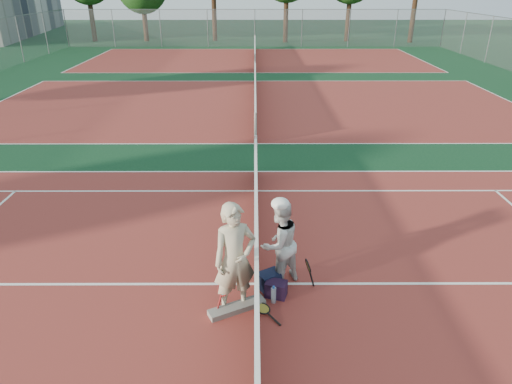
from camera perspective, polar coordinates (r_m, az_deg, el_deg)
ground at (r=8.56m, az=0.04°, el=-11.44°), size 130.00×130.00×0.00m
court_main at (r=8.56m, az=0.04°, el=-11.42°), size 23.77×10.97×0.01m
court_far_a at (r=21.03m, az=-0.10°, el=10.85°), size 23.77×10.97×0.01m
court_far_b at (r=34.28m, az=-0.14°, el=16.28°), size 23.77×10.97×0.01m
net_main at (r=8.27m, az=0.04°, el=-8.59°), size 0.10×10.98×1.02m
net_far_a at (r=20.91m, az=-0.10°, el=12.20°), size 0.10×10.98×1.02m
net_far_b at (r=34.21m, az=-0.14°, el=17.12°), size 0.10×10.98×1.02m
fence_back at (r=41.06m, az=-0.15°, el=19.79°), size 32.00×0.06×3.00m
player_a at (r=7.44m, az=-2.66°, el=-8.41°), size 0.84×0.71×1.97m
player_b at (r=8.18m, az=2.94°, el=-6.42°), size 1.02×0.99×1.65m
racket_red at (r=7.85m, az=-4.08°, el=-12.79°), size 0.37×0.37×0.57m
racket_black_held at (r=8.37m, az=6.48°, el=-10.10°), size 0.24×0.30×0.59m
racket_spare at (r=7.93m, az=0.83°, el=-14.44°), size 0.58×0.64×0.08m
sports_bag_navy at (r=8.40m, az=1.69°, el=-10.94°), size 0.49×0.45×0.32m
sports_bag_purple at (r=8.20m, az=2.52°, el=-12.03°), size 0.42×0.34×0.30m
net_cover_canvas at (r=7.96m, az=-2.39°, el=-14.24°), size 0.99×0.66×0.10m
water_bottle at (r=8.06m, az=2.21°, el=-12.77°), size 0.09×0.09×0.30m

